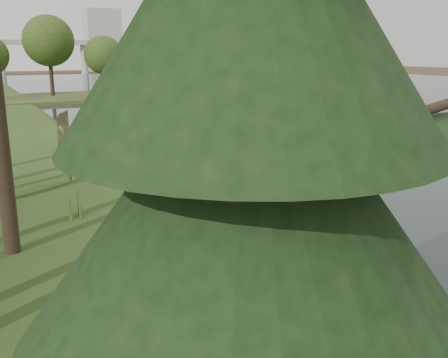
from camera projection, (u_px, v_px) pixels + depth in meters
name	position (u px, v px, depth m)	size (l,w,h in m)	color
ground	(237.00, 217.00, 18.31)	(300.00, 300.00, 0.00)	#3D2F1D
water	(408.00, 113.00, 48.78)	(130.00, 200.00, 0.05)	#1C2727
boardwalk	(197.00, 220.00, 17.57)	(1.60, 16.00, 0.30)	#382115
peninsula	(108.00, 96.00, 64.89)	(50.00, 14.00, 0.45)	#404A20
far_trees	(78.00, 47.00, 61.88)	(45.60, 5.60, 8.80)	black
bridge	(53.00, 46.00, 125.44)	(95.90, 4.00, 8.60)	#A5A5A0
building_a	(103.00, 40.00, 150.01)	(10.00, 8.00, 18.00)	#A5A5A0
rowboat_0	(373.00, 263.00, 13.40)	(2.48, 3.47, 0.72)	#BBB188
rowboat_1	(332.00, 243.00, 14.68)	(2.73, 3.82, 0.79)	#BBB188
rowboat_2	(300.00, 227.00, 16.25)	(2.19, 3.07, 0.64)	#BBB188
rowboat_3	(277.00, 213.00, 17.41)	(2.57, 3.60, 0.75)	#2A7475
rowboat_4	(257.00, 201.00, 18.69)	(2.86, 4.01, 0.83)	#BBB188
rowboat_5	(235.00, 194.00, 19.81)	(2.63, 3.68, 0.76)	#BBB188
rowboat_6	(223.00, 186.00, 21.17)	(2.24, 3.14, 0.65)	#BBB188
rowboat_7	(211.00, 177.00, 22.62)	(2.35, 3.29, 0.68)	#BBB188
stored_rowboat	(70.00, 175.00, 22.00)	(2.25, 3.15, 0.65)	#BBB188
pine_tree	(251.00, 89.00, 3.71)	(3.80, 3.80, 8.42)	black
reeds_0	(265.00, 278.00, 11.68)	(0.60, 0.60, 0.95)	#3F661E
reeds_1	(142.00, 184.00, 19.52)	(0.60, 0.60, 1.13)	#3F661E
reeds_2	(75.00, 202.00, 17.27)	(0.60, 0.60, 1.07)	#3F661E
reeds_3	(88.00, 166.00, 22.72)	(0.60, 0.60, 1.05)	#3F661E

